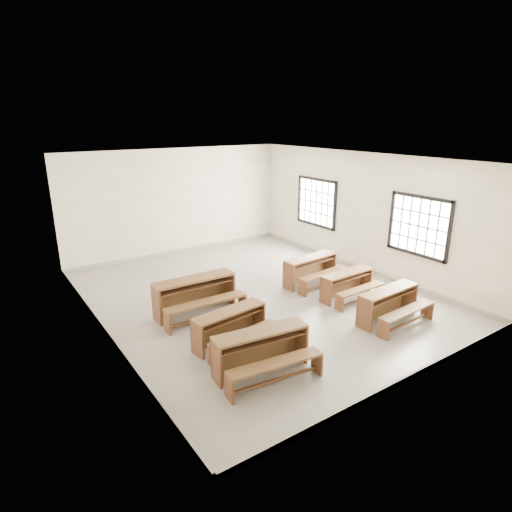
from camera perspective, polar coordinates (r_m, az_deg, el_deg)
room at (r=9.64m, az=0.44°, el=6.57°), size 8.50×8.50×3.20m
desk_set_0 at (r=7.19m, az=0.81°, el=-12.28°), size 1.72×1.03×0.73m
desk_set_1 at (r=8.03m, az=-3.35°, el=-9.17°), size 1.56×0.94×0.67m
desk_set_2 at (r=9.27m, az=-8.02°, el=-4.96°), size 1.79×0.95×0.80m
desk_set_3 at (r=9.31m, az=17.41°, el=-5.96°), size 1.56×0.86×0.69m
desk_set_4 at (r=10.22m, az=12.18°, el=-3.57°), size 1.43×0.77×0.63m
desk_set_5 at (r=10.94m, az=7.44°, el=-1.60°), size 1.62×0.94×0.70m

